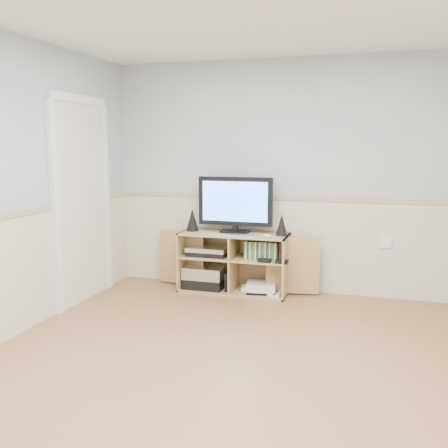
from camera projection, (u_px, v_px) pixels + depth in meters
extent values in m
cube|color=#B1794E|center=(234.00, 380.00, 3.43)|extent=(4.00, 4.50, 0.02)
cube|color=silver|center=(291.00, 177.00, 5.37)|extent=(4.00, 0.02, 2.50)
cube|color=beige|center=(289.00, 246.00, 5.47)|extent=(4.00, 0.01, 1.00)
cube|color=tan|center=(290.00, 199.00, 5.38)|extent=(4.00, 0.02, 0.04)
cube|color=silver|center=(82.00, 204.00, 5.07)|extent=(0.03, 0.82, 2.00)
cube|color=tan|center=(234.00, 291.00, 5.48)|extent=(1.17, 0.44, 0.02)
cube|color=tan|center=(234.00, 234.00, 5.38)|extent=(1.17, 0.44, 0.02)
cube|color=tan|center=(184.00, 259.00, 5.60)|extent=(0.02, 0.44, 0.65)
cube|color=tan|center=(286.00, 266.00, 5.27)|extent=(0.02, 0.44, 0.65)
cube|color=tan|center=(239.00, 258.00, 5.63)|extent=(1.17, 0.02, 0.65)
cube|color=tan|center=(234.00, 263.00, 5.43)|extent=(0.02, 0.42, 0.61)
cube|color=tan|center=(208.00, 256.00, 5.51)|extent=(0.56, 0.40, 0.02)
cube|color=tan|center=(260.00, 259.00, 5.34)|extent=(0.56, 0.40, 0.02)
cube|color=tan|center=(182.00, 258.00, 5.67)|extent=(0.56, 0.12, 0.61)
cube|color=tan|center=(293.00, 265.00, 5.30)|extent=(0.56, 0.12, 0.61)
cube|color=black|center=(235.00, 232.00, 5.43)|extent=(0.31, 0.18, 0.02)
cube|color=black|center=(235.00, 228.00, 5.42)|extent=(0.05, 0.04, 0.06)
cube|color=black|center=(235.00, 201.00, 5.37)|extent=(0.82, 0.05, 0.52)
cube|color=#2F80FC|center=(235.00, 202.00, 5.35)|extent=(0.72, 0.01, 0.43)
cone|color=black|center=(192.00, 220.00, 5.52)|extent=(0.14, 0.14, 0.25)
cone|color=black|center=(282.00, 225.00, 5.23)|extent=(0.12, 0.12, 0.23)
cube|color=silver|center=(240.00, 235.00, 5.22)|extent=(0.29, 0.15, 0.01)
ellipsoid|color=white|center=(268.00, 236.00, 5.13)|extent=(0.11, 0.08, 0.04)
cube|color=black|center=(205.00, 282.00, 5.56)|extent=(0.44, 0.33, 0.11)
cube|color=silver|center=(205.00, 272.00, 5.55)|extent=(0.44, 0.33, 0.13)
cube|color=black|center=(208.00, 253.00, 5.50)|extent=(0.44, 0.31, 0.05)
cube|color=silver|center=(208.00, 249.00, 5.49)|extent=(0.44, 0.31, 0.05)
cube|color=black|center=(228.00, 282.00, 5.43)|extent=(0.04, 0.14, 0.20)
cube|color=white|center=(252.00, 288.00, 5.45)|extent=(0.23, 0.19, 0.05)
cube|color=black|center=(261.00, 291.00, 5.37)|extent=(0.33, 0.28, 0.03)
cube|color=white|center=(261.00, 286.00, 5.36)|extent=(0.34, 0.30, 0.08)
cube|color=white|center=(278.00, 295.00, 5.23)|extent=(0.04, 0.14, 0.03)
cube|color=white|center=(279.00, 291.00, 5.39)|extent=(0.09, 0.15, 0.03)
cube|color=#3F8C3F|center=(262.00, 250.00, 5.30)|extent=(0.36, 0.14, 0.19)
cube|color=white|center=(385.00, 242.00, 5.16)|extent=(0.12, 0.03, 0.12)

